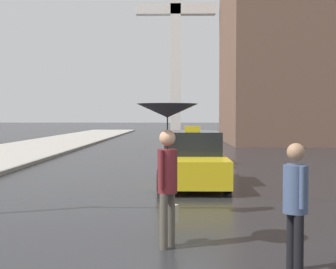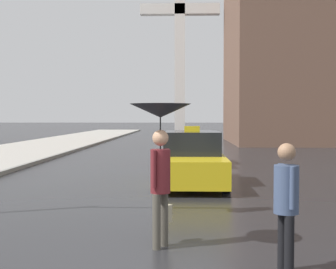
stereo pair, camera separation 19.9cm
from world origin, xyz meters
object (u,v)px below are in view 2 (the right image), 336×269
taxi (192,161)px  pedestrian_man (286,198)px  sedan_red (193,148)px  pedestrian_with_umbrella (161,138)px  monument_cross (180,37)px

taxi → pedestrian_man: 7.74m
taxi → sedan_red: 5.93m
pedestrian_with_umbrella → taxi: bearing=23.2°
taxi → pedestrian_man: (1.02, -7.67, 0.27)m
taxi → monument_cross: (-0.56, 27.60, 8.20)m
pedestrian_with_umbrella → pedestrian_man: 2.07m
sedan_red → monument_cross: (-0.70, 21.67, 8.24)m
pedestrian_with_umbrella → sedan_red: bearing=25.0°
pedestrian_with_umbrella → pedestrian_man: size_ratio=1.32×
taxi → sedan_red: taxi is taller
taxi → sedan_red: bearing=-91.3°
pedestrian_with_umbrella → pedestrian_man: (1.60, -1.12, -0.69)m
pedestrian_man → taxi: bearing=178.2°
sedan_red → pedestrian_man: pedestrian_man is taller
taxi → sedan_red: (0.14, 5.92, -0.04)m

